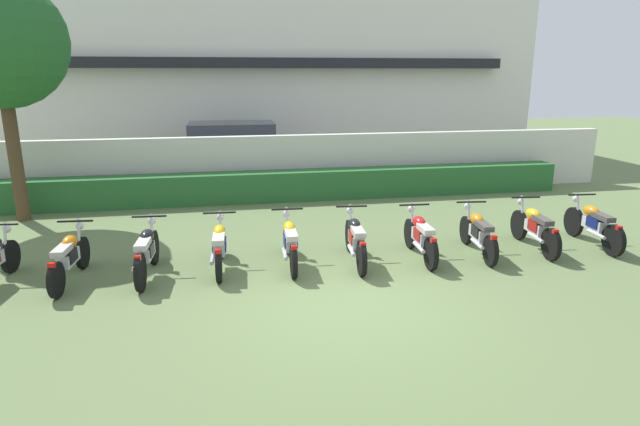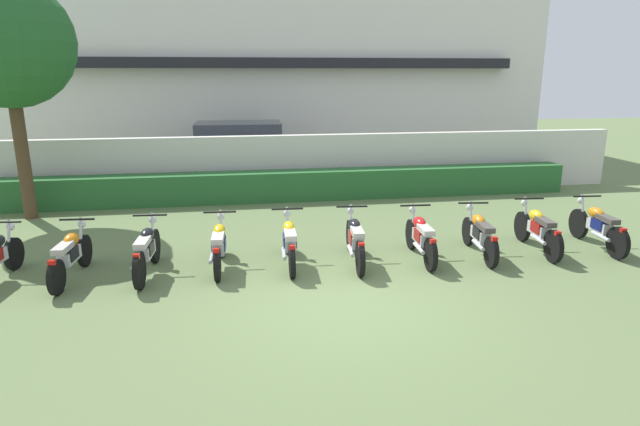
# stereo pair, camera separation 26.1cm
# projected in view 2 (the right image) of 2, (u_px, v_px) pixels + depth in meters

# --- Properties ---
(ground) EXTENTS (60.00, 60.00, 0.00)m
(ground) POSITION_uv_depth(u_px,v_px,m) (342.00, 302.00, 8.27)
(ground) COLOR #607547
(building) EXTENTS (20.98, 6.50, 7.14)m
(building) POSITION_uv_depth(u_px,v_px,m) (268.00, 69.00, 21.90)
(building) COLOR white
(building) RESTS_ON ground
(compound_wall) EXTENTS (19.93, 0.30, 1.72)m
(compound_wall) POSITION_uv_depth(u_px,v_px,m) (289.00, 165.00, 15.33)
(compound_wall) COLOR silver
(compound_wall) RESTS_ON ground
(hedge_row) EXTENTS (15.94, 0.70, 0.81)m
(hedge_row) POSITION_uv_depth(u_px,v_px,m) (292.00, 185.00, 14.78)
(hedge_row) COLOR #28602D
(hedge_row) RESTS_ON ground
(parked_car) EXTENTS (4.54, 2.16, 1.89)m
(parked_car) POSITION_uv_depth(u_px,v_px,m) (244.00, 152.00, 17.33)
(parked_car) COLOR navy
(parked_car) RESTS_ON ground
(tree_near_inspector) EXTENTS (2.96, 2.96, 5.59)m
(tree_near_inspector) POSITION_uv_depth(u_px,v_px,m) (6.00, 43.00, 11.97)
(tree_near_inspector) COLOR #4C3823
(tree_near_inspector) RESTS_ON ground
(motorcycle_in_row_1) EXTENTS (0.60, 1.90, 0.95)m
(motorcycle_in_row_1) POSITION_uv_depth(u_px,v_px,m) (70.00, 255.00, 9.06)
(motorcycle_in_row_1) COLOR black
(motorcycle_in_row_1) RESTS_ON ground
(motorcycle_in_row_2) EXTENTS (0.60, 1.92, 0.97)m
(motorcycle_in_row_2) POSITION_uv_depth(u_px,v_px,m) (147.00, 250.00, 9.26)
(motorcycle_in_row_2) COLOR black
(motorcycle_in_row_2) RESTS_ON ground
(motorcycle_in_row_3) EXTENTS (0.60, 1.84, 0.95)m
(motorcycle_in_row_3) POSITION_uv_depth(u_px,v_px,m) (219.00, 245.00, 9.60)
(motorcycle_in_row_3) COLOR black
(motorcycle_in_row_3) RESTS_ON ground
(motorcycle_in_row_4) EXTENTS (0.60, 1.92, 0.95)m
(motorcycle_in_row_4) POSITION_uv_depth(u_px,v_px,m) (289.00, 241.00, 9.77)
(motorcycle_in_row_4) COLOR black
(motorcycle_in_row_4) RESTS_ON ground
(motorcycle_in_row_5) EXTENTS (0.60, 1.97, 0.97)m
(motorcycle_in_row_5) POSITION_uv_depth(u_px,v_px,m) (355.00, 239.00, 9.86)
(motorcycle_in_row_5) COLOR black
(motorcycle_in_row_5) RESTS_ON ground
(motorcycle_in_row_6) EXTENTS (0.60, 1.86, 0.96)m
(motorcycle_in_row_6) POSITION_uv_depth(u_px,v_px,m) (421.00, 237.00, 10.05)
(motorcycle_in_row_6) COLOR black
(motorcycle_in_row_6) RESTS_ON ground
(motorcycle_in_row_7) EXTENTS (0.60, 1.90, 0.95)m
(motorcycle_in_row_7) POSITION_uv_depth(u_px,v_px,m) (480.00, 234.00, 10.25)
(motorcycle_in_row_7) COLOR black
(motorcycle_in_row_7) RESTS_ON ground
(motorcycle_in_row_8) EXTENTS (0.60, 1.96, 0.97)m
(motorcycle_in_row_8) POSITION_uv_depth(u_px,v_px,m) (538.00, 229.00, 10.51)
(motorcycle_in_row_8) COLOR black
(motorcycle_in_row_8) RESTS_ON ground
(motorcycle_in_row_9) EXTENTS (0.60, 1.98, 0.97)m
(motorcycle_in_row_9) POSITION_uv_depth(u_px,v_px,m) (598.00, 226.00, 10.70)
(motorcycle_in_row_9) COLOR black
(motorcycle_in_row_9) RESTS_ON ground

